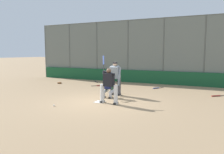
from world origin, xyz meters
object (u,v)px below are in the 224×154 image
object	(u,v)px
fielding_glove_on_dirt	(60,83)
batter_at_plate	(109,84)
spare_bat_near_backstop	(99,86)
spare_bat_by_padding	(96,82)
catcher_behind_plate	(108,86)
umpire_home	(115,77)
spare_bat_third_base_side	(217,96)
spare_bat_first_base_side	(157,88)
baseball_loose	(54,105)

from	to	relation	value
fielding_glove_on_dirt	batter_at_plate	bearing A→B (deg)	145.72
spare_bat_near_backstop	spare_bat_by_padding	xyz separation A→B (m)	(1.21, -1.70, 0.00)
fielding_glove_on_dirt	spare_bat_by_padding	bearing A→B (deg)	-135.45
catcher_behind_plate	umpire_home	size ratio (longest dim) A/B	0.63
spare_bat_near_backstop	spare_bat_by_padding	world-z (taller)	same
spare_bat_near_backstop	spare_bat_third_base_side	size ratio (longest dim) A/B	0.91
spare_bat_third_base_side	spare_bat_by_padding	bearing A→B (deg)	-53.91
spare_bat_first_base_side	fielding_glove_on_dirt	size ratio (longest dim) A/B	2.07
baseball_loose	batter_at_plate	bearing A→B (deg)	-141.42
catcher_behind_plate	fielding_glove_on_dirt	world-z (taller)	catcher_behind_plate
spare_bat_third_base_side	batter_at_plate	bearing A→B (deg)	1.58
spare_bat_third_base_side	baseball_loose	size ratio (longest dim) A/B	9.56
spare_bat_near_backstop	spare_bat_first_base_side	xyz separation A→B (m)	(-3.76, -0.66, 0.00)
spare_bat_near_backstop	fielding_glove_on_dirt	xyz separation A→B (m)	(3.14, 0.20, 0.02)
spare_bat_third_base_side	fielding_glove_on_dirt	xyz separation A→B (m)	(10.29, -0.30, 0.02)
umpire_home	spare_bat_first_base_side	distance (m)	3.52
spare_bat_first_base_side	fielding_glove_on_dirt	bearing A→B (deg)	-46.16
spare_bat_near_backstop	spare_bat_third_base_side	bearing A→B (deg)	-50.30
spare_bat_by_padding	umpire_home	bearing A→B (deg)	179.27
fielding_glove_on_dirt	baseball_loose	xyz separation A→B (m)	(-4.11, 5.51, -0.02)
catcher_behind_plate	fielding_glove_on_dirt	xyz separation A→B (m)	(5.37, -2.93, -0.52)
umpire_home	spare_bat_near_backstop	size ratio (longest dim) A/B	2.72
umpire_home	spare_bat_near_backstop	xyz separation A→B (m)	(2.27, -2.39, -0.91)
umpire_home	baseball_loose	distance (m)	3.67
spare_bat_first_base_side	catcher_behind_plate	bearing A→B (deg)	14.70
spare_bat_by_padding	fielding_glove_on_dirt	xyz separation A→B (m)	(1.93, 1.90, 0.02)
spare_bat_third_base_side	umpire_home	bearing A→B (deg)	-17.98
fielding_glove_on_dirt	baseball_loose	bearing A→B (deg)	126.77
spare_bat_by_padding	baseball_loose	size ratio (longest dim) A/B	9.72
spare_bat_by_padding	fielding_glove_on_dirt	size ratio (longest dim) A/B	2.21
catcher_behind_plate	fielding_glove_on_dirt	distance (m)	6.14
catcher_behind_plate	spare_bat_near_backstop	xyz separation A→B (m)	(2.23, -3.13, -0.54)
umpire_home	spare_bat_by_padding	xyz separation A→B (m)	(3.48, -4.09, -0.91)
batter_at_plate	spare_bat_near_backstop	bearing A→B (deg)	-52.15
spare_bat_by_padding	spare_bat_third_base_side	bearing A→B (deg)	-145.86
fielding_glove_on_dirt	baseball_loose	size ratio (longest dim) A/B	4.40
batter_at_plate	umpire_home	xyz separation A→B (m)	(0.53, -1.86, 0.10)
batter_at_plate	spare_bat_third_base_side	bearing A→B (deg)	-134.79
spare_bat_third_base_side	spare_bat_first_base_side	xyz separation A→B (m)	(3.39, -1.16, 0.00)
spare_bat_near_backstop	fielding_glove_on_dirt	world-z (taller)	fielding_glove_on_dirt
spare_bat_near_backstop	baseball_loose	xyz separation A→B (m)	(-0.97, 5.71, 0.00)
spare_bat_near_backstop	baseball_loose	distance (m)	5.79
umpire_home	spare_bat_third_base_side	distance (m)	5.31
catcher_behind_plate	umpire_home	xyz separation A→B (m)	(-0.04, -0.73, 0.37)
catcher_behind_plate	fielding_glove_on_dirt	size ratio (longest dim) A/B	3.41
batter_at_plate	spare_bat_by_padding	size ratio (longest dim) A/B	2.92
batter_at_plate	umpire_home	bearing A→B (deg)	-69.58
spare_bat_near_backstop	spare_bat_first_base_side	distance (m)	3.82
batter_at_plate	spare_bat_near_backstop	distance (m)	5.15
spare_bat_by_padding	spare_bat_near_backstop	bearing A→B (deg)	174.35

